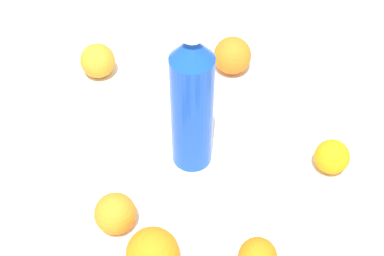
{
  "coord_description": "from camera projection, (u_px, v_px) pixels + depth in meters",
  "views": [
    {
      "loc": [
        0.59,
        0.05,
        0.78
      ],
      "look_at": [
        -0.02,
        0.01,
        0.08
      ],
      "focal_mm": 49.83,
      "sensor_mm": 36.0,
      "label": 1
    }
  ],
  "objects": [
    {
      "name": "orange_1",
      "position": [
        153.0,
        254.0,
        0.81
      ],
      "size": [
        0.08,
        0.08,
        0.08
      ],
      "primitive_type": "sphere",
      "color": "orange",
      "rests_on": "ground_plane"
    },
    {
      "name": "orange_3",
      "position": [
        232.0,
        56.0,
        1.12
      ],
      "size": [
        0.08,
        0.08,
        0.08
      ],
      "primitive_type": "sphere",
      "color": "orange",
      "rests_on": "ground_plane"
    },
    {
      "name": "orange_5",
      "position": [
        98.0,
        61.0,
        1.11
      ],
      "size": [
        0.07,
        0.07,
        0.07
      ],
      "primitive_type": "sphere",
      "color": "orange",
      "rests_on": "ground_plane"
    },
    {
      "name": "ground_plane",
      "position": [
        185.0,
        166.0,
        0.98
      ],
      "size": [
        2.4,
        2.4,
        0.0
      ],
      "primitive_type": "plane",
      "color": "silver"
    },
    {
      "name": "orange_0",
      "position": [
        332.0,
        157.0,
        0.95
      ],
      "size": [
        0.06,
        0.06,
        0.06
      ],
      "primitive_type": "sphere",
      "color": "orange",
      "rests_on": "ground_plane"
    },
    {
      "name": "orange_4",
      "position": [
        115.0,
        214.0,
        0.87
      ],
      "size": [
        0.07,
        0.07,
        0.07
      ],
      "primitive_type": "sphere",
      "color": "orange",
      "rests_on": "ground_plane"
    },
    {
      "name": "water_bottle",
      "position": [
        192.0,
        103.0,
        0.88
      ],
      "size": [
        0.07,
        0.07,
        0.31
      ],
      "rotation": [
        0.0,
        0.0,
        1.7
      ],
      "color": "blue",
      "rests_on": "ground_plane"
    }
  ]
}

